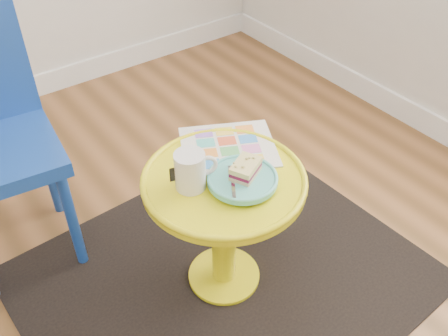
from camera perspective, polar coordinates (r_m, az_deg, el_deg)
rug at (r=1.81m, az=0.00°, el=-12.30°), size 1.35×1.16×0.01m
side_table at (r=1.56m, az=0.00°, el=-4.83°), size 0.49×0.49×0.47m
newspaper at (r=1.58m, az=0.50°, el=2.46°), size 0.38×0.36×0.01m
mug at (r=1.41m, az=-3.80°, el=-0.18°), size 0.13×0.09×0.12m
plate at (r=1.44m, az=2.11°, el=-1.32°), size 0.20×0.20×0.02m
cake_slice at (r=1.43m, az=2.49°, el=-0.08°), size 0.11×0.10×0.04m
fork at (r=1.42m, az=1.00°, el=-1.49°), size 0.09×0.13×0.00m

